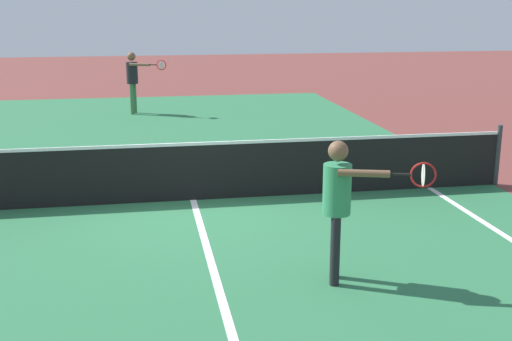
# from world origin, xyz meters

# --- Properties ---
(ground_plane) EXTENTS (60.00, 60.00, 0.00)m
(ground_plane) POSITION_xyz_m (0.00, 0.00, 0.00)
(ground_plane) COLOR brown
(court_surface_inbounds) EXTENTS (10.62, 24.40, 0.00)m
(court_surface_inbounds) POSITION_xyz_m (0.00, 0.00, 0.00)
(court_surface_inbounds) COLOR #2D7247
(court_surface_inbounds) RESTS_ON ground_plane
(line_center_service) EXTENTS (0.10, 6.40, 0.01)m
(line_center_service) POSITION_xyz_m (0.00, -3.20, 0.00)
(line_center_service) COLOR white
(line_center_service) RESTS_ON ground_plane
(net) EXTENTS (10.79, 0.09, 1.07)m
(net) POSITION_xyz_m (0.00, 0.00, 0.49)
(net) COLOR #33383D
(net) RESTS_ON ground_plane
(player_near) EXTENTS (1.12, 0.74, 1.66)m
(player_near) POSITION_xyz_m (1.37, -3.50, 1.03)
(player_near) COLOR black
(player_near) RESTS_ON ground_plane
(player_far) EXTENTS (1.12, 0.81, 1.76)m
(player_far) POSITION_xyz_m (-0.95, 8.80, 1.10)
(player_far) COLOR #3F7247
(player_far) RESTS_ON ground_plane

